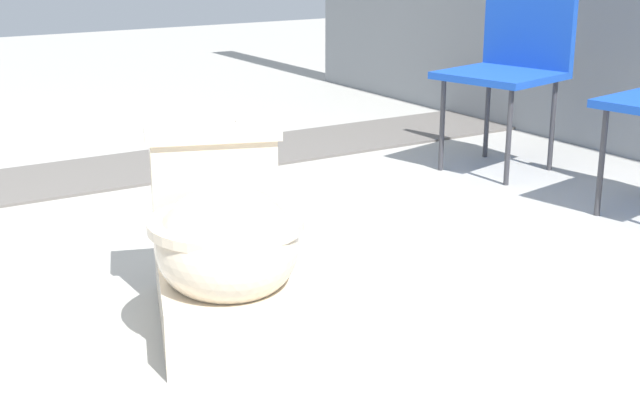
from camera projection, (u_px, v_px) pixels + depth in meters
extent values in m
plane|color=#A8A59E|center=(116.00, 303.00, 2.53)|extent=(14.00, 14.00, 0.00)
cube|color=#605B56|center=(118.00, 171.00, 3.90)|extent=(0.56, 8.00, 0.01)
cube|color=beige|center=(224.00, 295.00, 2.37)|extent=(0.68, 0.52, 0.17)
ellipsoid|color=beige|center=(227.00, 245.00, 2.22)|extent=(0.54, 0.49, 0.28)
cylinder|color=beige|center=(226.00, 223.00, 2.21)|extent=(0.50, 0.50, 0.03)
cube|color=beige|center=(213.00, 188.00, 2.50)|extent=(0.28, 0.38, 0.30)
cube|color=beige|center=(211.00, 130.00, 2.45)|extent=(0.31, 0.41, 0.04)
cylinder|color=silver|center=(240.00, 120.00, 2.46)|extent=(0.02, 0.02, 0.01)
cube|color=#1947B2|center=(500.00, 75.00, 3.81)|extent=(0.53, 0.53, 0.03)
cube|color=#1947B2|center=(529.00, 21.00, 3.89)|extent=(0.44, 0.14, 0.40)
cylinder|color=#38383D|center=(509.00, 137.00, 3.64)|extent=(0.02, 0.02, 0.40)
cylinder|color=#38383D|center=(442.00, 125.00, 3.87)|extent=(0.02, 0.02, 0.40)
cylinder|color=#38383D|center=(552.00, 125.00, 3.88)|extent=(0.02, 0.02, 0.40)
cylinder|color=#38383D|center=(487.00, 114.00, 4.10)|extent=(0.02, 0.02, 0.40)
cylinder|color=#38383D|center=(602.00, 162.00, 3.25)|extent=(0.02, 0.02, 0.40)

